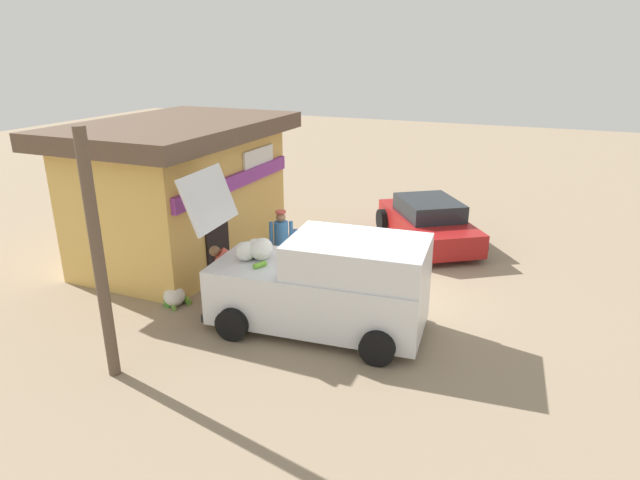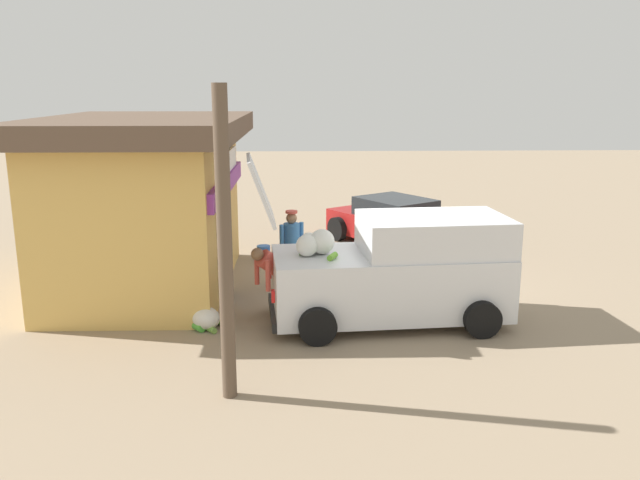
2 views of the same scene
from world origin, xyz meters
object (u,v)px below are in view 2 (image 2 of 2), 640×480
object	(u,v)px
parked_sedan	(395,223)
unloaded_banana_pile	(206,319)
customer_bending	(275,274)
storefront_bar	(147,200)
vendor_standing	(292,245)
paint_bucket	(264,253)
delivery_van	(398,270)

from	to	relation	value
parked_sedan	unloaded_banana_pile	distance (m)	7.46
customer_bending	storefront_bar	bearing A→B (deg)	52.68
vendor_standing	storefront_bar	bearing A→B (deg)	83.96
vendor_standing	customer_bending	distance (m)	1.80
storefront_bar	vendor_standing	distance (m)	3.18
customer_bending	paint_bucket	world-z (taller)	customer_bending
vendor_standing	customer_bending	world-z (taller)	vendor_standing
storefront_bar	customer_bending	world-z (taller)	storefront_bar
vendor_standing	customer_bending	xyz separation A→B (m)	(-1.77, 0.29, -0.11)
paint_bucket	parked_sedan	bearing A→B (deg)	-66.38
unloaded_banana_pile	customer_bending	bearing A→B (deg)	-68.77
delivery_van	parked_sedan	world-z (taller)	delivery_van
storefront_bar	parked_sedan	xyz separation A→B (m)	(3.53, -5.78, -1.27)
customer_bending	parked_sedan	bearing A→B (deg)	-28.32
delivery_van	unloaded_banana_pile	world-z (taller)	delivery_van
delivery_van	customer_bending	bearing A→B (deg)	85.31
customer_bending	paint_bucket	bearing A→B (deg)	6.15
delivery_van	paint_bucket	distance (m)	5.11
delivery_van	paint_bucket	world-z (taller)	delivery_van
parked_sedan	paint_bucket	size ratio (longest dim) A/B	10.99
delivery_van	storefront_bar	bearing A→B (deg)	65.40
vendor_standing	unloaded_banana_pile	world-z (taller)	vendor_standing
paint_bucket	storefront_bar	bearing A→B (deg)	131.13
paint_bucket	unloaded_banana_pile	bearing A→B (deg)	170.20
delivery_van	vendor_standing	xyz separation A→B (m)	(1.96, 1.94, 0.01)
customer_bending	paint_bucket	size ratio (longest dim) A/B	3.64
unloaded_banana_pile	paint_bucket	size ratio (longest dim) A/B	2.00
delivery_van	paint_bucket	bearing A→B (deg)	31.89
customer_bending	unloaded_banana_pile	size ratio (longest dim) A/B	1.83
parked_sedan	delivery_van	bearing A→B (deg)	172.10
unloaded_banana_pile	paint_bucket	world-z (taller)	unloaded_banana_pile
vendor_standing	unloaded_banana_pile	distance (m)	2.83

